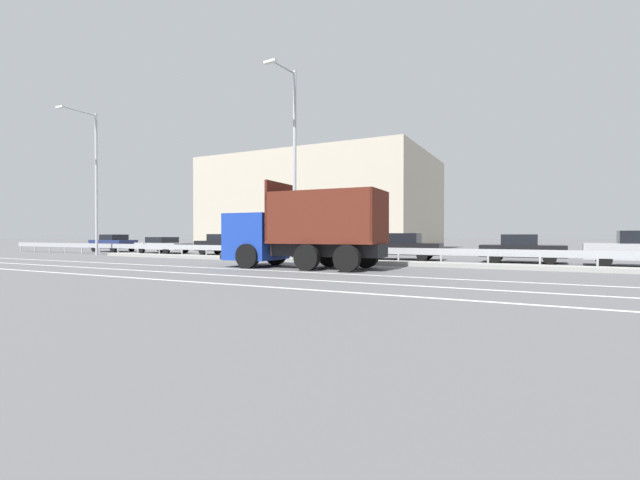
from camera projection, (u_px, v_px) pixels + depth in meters
name	position (u px, v px, depth m)	size (l,w,h in m)	color
ground_plane	(316.00, 265.00, 19.87)	(320.00, 320.00, 0.00)	#565659
lane_strip_0	(282.00, 271.00, 16.61)	(60.32, 0.16, 0.01)	silver
lane_strip_1	(245.00, 276.00, 14.54)	(60.32, 0.16, 0.01)	silver
lane_strip_2	(201.00, 282.00, 12.67)	(60.32, 0.16, 0.01)	silver
median_island	(333.00, 261.00, 21.54)	(33.17, 1.10, 0.18)	gray
median_guardrail	(341.00, 251.00, 22.39)	(60.32, 0.09, 0.78)	#9EA0A5
dump_truck	(287.00, 238.00, 18.54)	(7.11, 2.92, 3.70)	#19389E
median_road_sign	(273.00, 237.00, 23.21)	(0.77, 0.16, 2.48)	white
street_lamp_0	(94.00, 176.00, 29.63)	(0.71, 2.72, 9.89)	#ADADB2
street_lamp_1	(293.00, 156.00, 22.31)	(0.71, 2.27, 10.03)	#ADADB2
parked_car_0	(113.00, 243.00, 36.00)	(3.91, 1.91, 1.45)	navy
parked_car_1	(163.00, 245.00, 33.05)	(4.89, 2.20, 1.25)	#A3A3A8
parked_car_2	(224.00, 244.00, 30.41)	(4.18, 1.88, 1.47)	black
parked_car_3	(299.00, 245.00, 27.48)	(4.39, 2.06, 1.57)	gray
parked_car_4	(400.00, 246.00, 24.41)	(4.81, 2.12, 1.51)	black
parked_car_5	(521.00, 249.00, 21.68)	(3.95, 1.93, 1.44)	black
parked_car_6	(640.00, 249.00, 18.90)	(4.30, 1.99, 1.60)	#A3A3A8
background_building_0	(324.00, 205.00, 43.75)	(21.16, 15.04, 9.02)	#B7AD99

